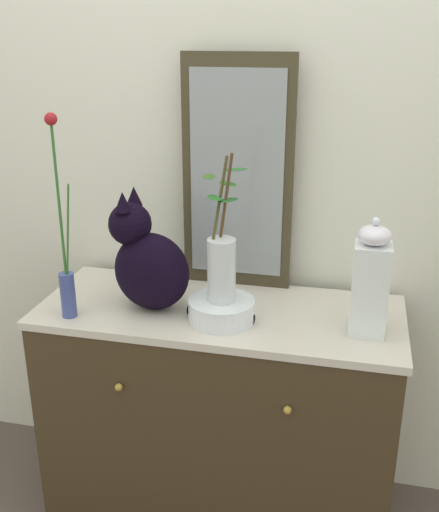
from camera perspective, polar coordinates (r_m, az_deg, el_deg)
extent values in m
plane|color=#534641|center=(2.39, 0.00, -22.56)|extent=(6.00, 6.00, 0.00)
cube|color=silver|center=(2.08, 2.00, 11.24)|extent=(4.40, 0.08, 2.60)
cube|color=#3E2F1D|center=(2.15, 0.00, -14.99)|extent=(1.14, 0.47, 0.78)
cube|color=beige|center=(1.94, 0.00, -5.32)|extent=(1.16, 0.47, 0.02)
sphere|color=#B79338|center=(1.89, -9.51, -12.14)|extent=(0.02, 0.02, 0.02)
sphere|color=#B79338|center=(1.78, 6.45, -14.28)|extent=(0.02, 0.02, 0.02)
cube|color=#3E3723|center=(2.00, 1.71, 7.68)|extent=(0.37, 0.03, 0.77)
cube|color=gray|center=(1.99, 1.63, 7.58)|extent=(0.31, 0.01, 0.68)
ellipsoid|color=black|center=(1.90, -6.43, -1.47)|extent=(0.27, 0.20, 0.25)
sphere|color=black|center=(1.88, -8.46, 3.02)|extent=(0.13, 0.13, 0.13)
cone|color=black|center=(1.83, -9.15, 5.10)|extent=(0.05, 0.05, 0.06)
cone|color=black|center=(1.89, -8.05, 5.68)|extent=(0.05, 0.05, 0.06)
cylinder|color=black|center=(1.86, 0.09, -5.54)|extent=(0.22, 0.06, 0.03)
cylinder|color=#3C4C91|center=(1.91, -14.14, -3.59)|extent=(0.05, 0.05, 0.14)
cylinder|color=#316B2B|center=(1.82, -14.94, 4.88)|extent=(0.01, 0.01, 0.44)
sphere|color=maroon|center=(1.77, -15.67, 12.38)|extent=(0.04, 0.04, 0.04)
cylinder|color=#2F7125|center=(1.83, -14.15, 2.40)|extent=(0.04, 0.01, 0.28)
cylinder|color=white|center=(1.85, 0.19, -5.15)|extent=(0.20, 0.20, 0.07)
cylinder|color=silver|center=(1.79, 0.20, -1.36)|extent=(0.09, 0.09, 0.20)
cylinder|color=#4F361E|center=(1.74, 0.47, 4.47)|extent=(0.05, 0.02, 0.33)
ellipsoid|color=#28642E|center=(1.74, 0.81, 5.31)|extent=(0.07, 0.08, 0.01)
ellipsoid|color=#307425|center=(1.76, 0.78, 6.87)|extent=(0.08, 0.07, 0.01)
ellipsoid|color=#2B6A33|center=(1.75, 1.54, 8.19)|extent=(0.08, 0.07, 0.01)
cylinder|color=#474123|center=(1.74, -0.15, 4.28)|extent=(0.05, 0.06, 0.32)
ellipsoid|color=#286F28|center=(1.74, -0.61, 5.54)|extent=(0.07, 0.08, 0.01)
ellipsoid|color=#3B6422|center=(1.76, -1.01, 7.52)|extent=(0.05, 0.07, 0.01)
cube|color=white|center=(1.78, 14.01, -3.11)|extent=(0.10, 0.10, 0.27)
ellipsoid|color=white|center=(1.73, 14.49, 1.92)|extent=(0.09, 0.09, 0.06)
sphere|color=white|center=(1.71, 14.61, 3.18)|extent=(0.02, 0.02, 0.02)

